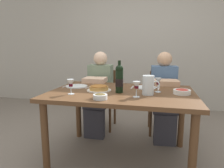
% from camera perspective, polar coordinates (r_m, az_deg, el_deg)
% --- Properties ---
extents(ground_plane, '(8.00, 8.00, 0.00)m').
position_cam_1_polar(ground_plane, '(2.40, 2.58, -20.09)').
color(ground_plane, slate).
extents(back_wall, '(8.00, 0.10, 2.80)m').
position_cam_1_polar(back_wall, '(4.20, 8.06, 12.70)').
color(back_wall, '#B2ADA3').
rests_on(back_wall, ground).
extents(dining_table, '(1.50, 1.00, 0.76)m').
position_cam_1_polar(dining_table, '(2.15, 2.72, -4.51)').
color(dining_table, brown).
rests_on(dining_table, ground).
extents(wine_bottle, '(0.08, 0.08, 0.33)m').
position_cam_1_polar(wine_bottle, '(2.05, 2.08, 1.50)').
color(wine_bottle, black).
rests_on(wine_bottle, dining_table).
extents(water_pitcher, '(0.17, 0.12, 0.19)m').
position_cam_1_polar(water_pitcher, '(1.99, 10.24, -0.62)').
color(water_pitcher, silver).
rests_on(water_pitcher, dining_table).
extents(baked_tart, '(0.26, 0.26, 0.06)m').
position_cam_1_polar(baked_tart, '(2.15, -3.70, -1.18)').
color(baked_tart, white).
rests_on(baked_tart, dining_table).
extents(salad_bowl, '(0.17, 0.17, 0.05)m').
position_cam_1_polar(salad_bowl, '(2.11, 19.22, -2.00)').
color(salad_bowl, white).
rests_on(salad_bowl, dining_table).
extents(olive_bowl, '(0.13, 0.13, 0.05)m').
position_cam_1_polar(olive_bowl, '(1.80, -3.37, -3.49)').
color(olive_bowl, silver).
rests_on(olive_bowl, dining_table).
extents(wine_glass_left_diner, '(0.07, 0.07, 0.15)m').
position_cam_1_polar(wine_glass_left_diner, '(1.87, 6.97, -0.52)').
color(wine_glass_left_diner, silver).
rests_on(wine_glass_left_diner, dining_table).
extents(wine_glass_right_diner, '(0.07, 0.07, 0.15)m').
position_cam_1_polar(wine_glass_right_diner, '(2.02, -11.64, 0.08)').
color(wine_glass_right_diner, silver).
rests_on(wine_glass_right_diner, dining_table).
extents(wine_glass_centre, '(0.07, 0.07, 0.15)m').
position_cam_1_polar(wine_glass_centre, '(2.13, 12.96, 0.54)').
color(wine_glass_centre, silver).
rests_on(wine_glass_centre, dining_table).
extents(wine_glass_spare, '(0.06, 0.06, 0.14)m').
position_cam_1_polar(wine_glass_spare, '(2.53, 1.91, 2.12)').
color(wine_glass_spare, silver).
rests_on(wine_glass_spare, dining_table).
extents(dinner_plate_left_setting, '(0.25, 0.25, 0.01)m').
position_cam_1_polar(dinner_plate_left_setting, '(2.41, -9.98, -0.64)').
color(dinner_plate_left_setting, silver).
rests_on(dinner_plate_left_setting, dining_table).
extents(dinner_plate_right_setting, '(0.24, 0.24, 0.01)m').
position_cam_1_polar(dinner_plate_right_setting, '(2.33, 9.47, -0.98)').
color(dinner_plate_right_setting, silver).
rests_on(dinner_plate_right_setting, dining_table).
extents(fork_left_setting, '(0.02, 0.16, 0.00)m').
position_cam_1_polar(fork_left_setting, '(2.46, -12.95, -0.58)').
color(fork_left_setting, silver).
rests_on(fork_left_setting, dining_table).
extents(knife_left_setting, '(0.03, 0.18, 0.00)m').
position_cam_1_polar(knife_left_setting, '(2.35, -6.60, -0.88)').
color(knife_left_setting, silver).
rests_on(knife_left_setting, dining_table).
extents(knife_right_setting, '(0.02, 0.18, 0.00)m').
position_cam_1_polar(knife_right_setting, '(2.33, 13.16, -1.21)').
color(knife_right_setting, silver).
rests_on(knife_right_setting, dining_table).
extents(spoon_right_setting, '(0.02, 0.16, 0.00)m').
position_cam_1_polar(spoon_right_setting, '(2.34, 5.80, -0.91)').
color(spoon_right_setting, silver).
rests_on(spoon_right_setting, dining_table).
extents(chair_left, '(0.40, 0.40, 0.87)m').
position_cam_1_polar(chair_left, '(3.13, -2.58, -3.02)').
color(chair_left, brown).
rests_on(chair_left, ground).
extents(diner_left, '(0.34, 0.50, 1.16)m').
position_cam_1_polar(diner_left, '(2.88, -3.83, -1.76)').
color(diner_left, gray).
rests_on(diner_left, ground).
extents(chair_right, '(0.43, 0.43, 0.87)m').
position_cam_1_polar(chair_right, '(3.03, 14.02, -3.77)').
color(chair_right, brown).
rests_on(chair_right, ground).
extents(diner_right, '(0.36, 0.53, 1.16)m').
position_cam_1_polar(diner_right, '(2.77, 14.57, -2.54)').
color(diner_right, '#4C6B93').
rests_on(diner_right, ground).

